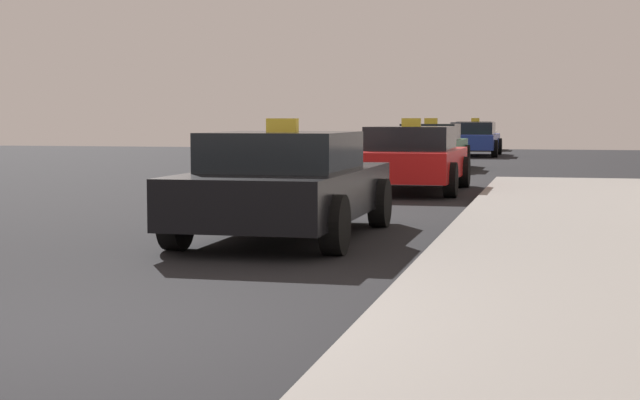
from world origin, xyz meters
name	(u,v)px	position (x,y,z in m)	size (l,w,h in m)	color
ground_plane	(46,338)	(0.00, 0.00, 0.00)	(80.00, 80.00, 0.00)	black
car_black	(286,184)	(0.10, 5.54, 0.65)	(1.99, 4.25, 1.43)	black
car_red	(412,159)	(0.53, 13.23, 0.65)	(1.99, 4.18, 1.43)	red
car_green	(431,146)	(-0.17, 22.03, 0.65)	(1.93, 4.03, 1.43)	#196638
car_blue	(474,139)	(0.25, 31.82, 0.65)	(1.96, 4.53, 1.27)	#233899
car_white	(475,135)	(-0.26, 39.23, 0.65)	(1.96, 4.27, 1.43)	white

